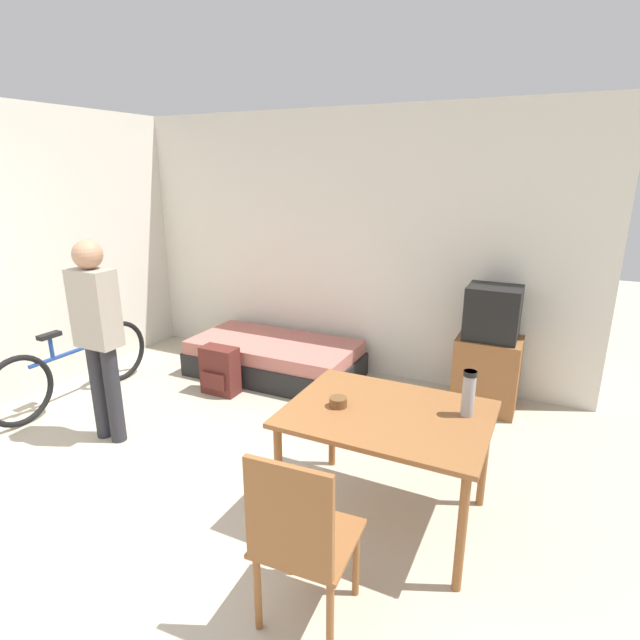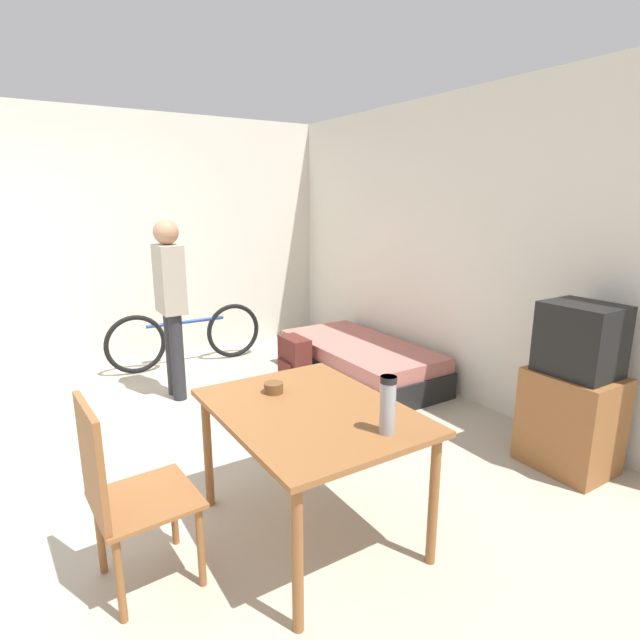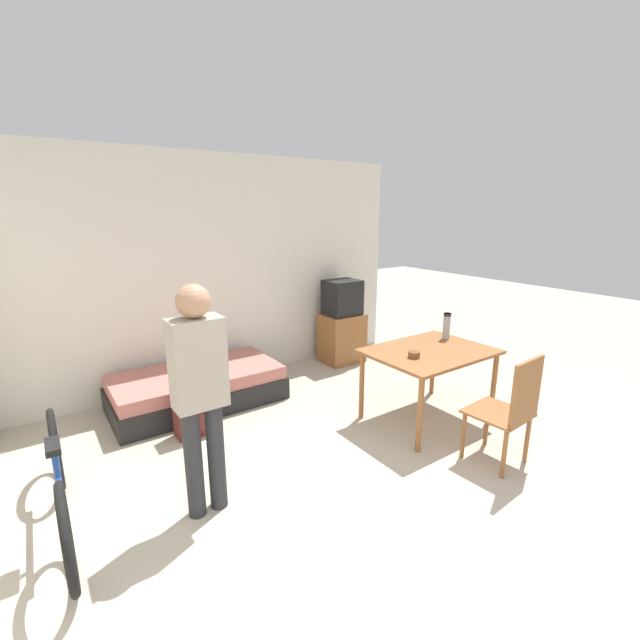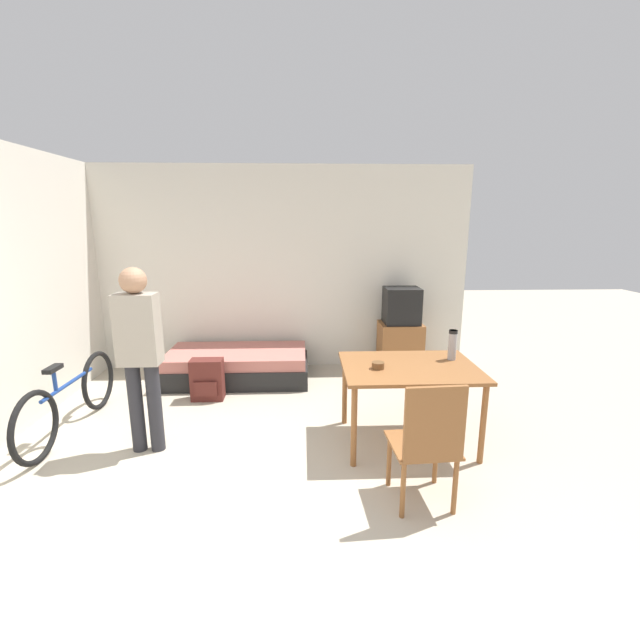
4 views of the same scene
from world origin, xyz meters
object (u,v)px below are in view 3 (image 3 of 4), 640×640
(backpack, at_px, (194,411))
(dining_table, at_px, (429,358))
(bicycle, at_px, (60,485))
(tv, at_px, (342,325))
(daybed, at_px, (198,388))
(mate_bowl, at_px, (414,355))
(wooden_chair, at_px, (511,407))
(thermos_flask, at_px, (447,325))
(person_standing, at_px, (200,386))

(backpack, bearing_deg, dining_table, -27.02)
(dining_table, distance_m, bicycle, 3.20)
(tv, bearing_deg, dining_table, -100.55)
(daybed, height_order, mate_bowl, mate_bowl)
(dining_table, relative_size, backpack, 2.51)
(mate_bowl, distance_m, backpack, 2.12)
(dining_table, bearing_deg, wooden_chair, -95.87)
(daybed, distance_m, wooden_chair, 3.12)
(wooden_chair, distance_m, bicycle, 3.32)
(tv, bearing_deg, mate_bowl, -108.48)
(daybed, bearing_deg, bicycle, -135.92)
(thermos_flask, bearing_deg, daybed, 145.98)
(dining_table, height_order, person_standing, person_standing)
(tv, distance_m, person_standing, 3.30)
(daybed, distance_m, person_standing, 1.94)
(bicycle, bearing_deg, thermos_flask, -2.50)
(dining_table, bearing_deg, mate_bowl, -167.75)
(bicycle, relative_size, thermos_flask, 6.09)
(dining_table, xyz_separation_m, thermos_flask, (0.43, 0.16, 0.23))
(bicycle, distance_m, person_standing, 1.11)
(mate_bowl, bearing_deg, thermos_flask, 17.11)
(wooden_chair, bearing_deg, daybed, 122.98)
(bicycle, height_order, person_standing, person_standing)
(backpack, bearing_deg, mate_bowl, -32.34)
(mate_bowl, bearing_deg, daybed, 130.91)
(tv, distance_m, dining_table, 1.88)
(tv, distance_m, mate_bowl, 2.03)
(daybed, xyz_separation_m, person_standing, (-0.54, -1.71, 0.75))
(tv, distance_m, thermos_flask, 1.73)
(daybed, bearing_deg, wooden_chair, -57.02)
(person_standing, relative_size, thermos_flask, 5.79)
(daybed, xyz_separation_m, tv, (2.13, 0.19, 0.34))
(dining_table, xyz_separation_m, mate_bowl, (-0.29, -0.06, 0.11))
(bicycle, bearing_deg, backpack, 32.43)
(mate_bowl, bearing_deg, tv, 71.52)
(daybed, height_order, thermos_flask, thermos_flask)
(dining_table, distance_m, wooden_chair, 0.96)
(bicycle, distance_m, backpack, 1.35)
(thermos_flask, xyz_separation_m, mate_bowl, (-0.73, -0.22, -0.12))
(person_standing, bearing_deg, thermos_flask, 4.43)
(bicycle, bearing_deg, person_standing, -23.68)
(bicycle, bearing_deg, dining_table, -5.71)
(daybed, relative_size, tv, 1.55)
(daybed, xyz_separation_m, bicycle, (-1.38, -1.34, 0.14))
(tv, xyz_separation_m, mate_bowl, (-0.64, -1.91, 0.23))
(dining_table, xyz_separation_m, wooden_chair, (-0.10, -0.94, -0.12))
(dining_table, relative_size, thermos_flask, 4.24)
(wooden_chair, xyz_separation_m, thermos_flask, (0.53, 1.10, 0.36))
(daybed, height_order, tv, tv)
(daybed, distance_m, dining_table, 2.48)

